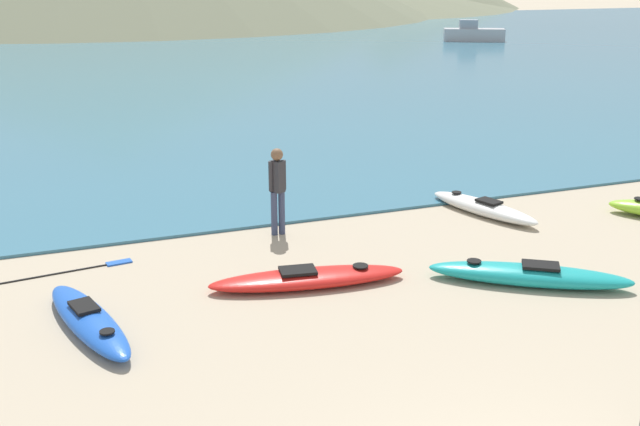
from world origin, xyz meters
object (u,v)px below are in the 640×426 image
Objects in this scene: person_near_waterline at (277,186)px; kayak_on_sand_5 at (529,275)px; moored_boat_4 at (473,34)px; kayak_on_sand_0 at (308,278)px; kayak_on_sand_3 at (88,320)px; loose_paddle at (50,275)px; kayak_on_sand_4 at (483,207)px.

kayak_on_sand_5 is at bearing -51.02° from person_near_waterline.
kayak_on_sand_0 is at bearing -125.38° from moored_boat_4.
loose_paddle is (-0.45, 2.32, -0.13)m from kayak_on_sand_3.
kayak_on_sand_3 is at bearing -162.87° from kayak_on_sand_4.
moored_boat_4 is (21.62, 34.98, 0.43)m from kayak_on_sand_4.
kayak_on_sand_0 is 1.13× the size of kayak_on_sand_3.
kayak_on_sand_4 is 1.02× the size of loose_paddle.
moored_boat_4 is 46.50m from loose_paddle.
moored_boat_4 reaches higher than kayak_on_sand_4.
kayak_on_sand_4 is at bearing 68.79° from kayak_on_sand_5.
kayak_on_sand_4 is 0.90× the size of kayak_on_sand_5.
person_near_waterline is at bearing 128.98° from kayak_on_sand_5.
kayak_on_sand_4 is (4.79, 2.21, 0.02)m from kayak_on_sand_0.
loose_paddle is at bearing -130.77° from moored_boat_4.
kayak_on_sand_0 is at bearing 5.60° from kayak_on_sand_3.
moored_boat_4 is at bearing 51.45° from kayak_on_sand_3.
kayak_on_sand_0 is 45.62m from moored_boat_4.
person_near_waterline reaches higher than kayak_on_sand_0.
kayak_on_sand_3 is at bearing -174.40° from kayak_on_sand_0.
kayak_on_sand_3 is 1.07× the size of loose_paddle.
kayak_on_sand_3 is 48.00m from moored_boat_4.
kayak_on_sand_5 is at bearing -23.62° from loose_paddle.
kayak_on_sand_3 is 1.05× the size of kayak_on_sand_4.
moored_boat_4 is (29.91, 37.53, 0.44)m from kayak_on_sand_3.
loose_paddle is at bearing -178.42° from kayak_on_sand_4.
moored_boat_4 is at bearing 54.62° from kayak_on_sand_0.
loose_paddle is at bearing 156.38° from kayak_on_sand_5.
kayak_on_sand_5 is at bearing -20.13° from kayak_on_sand_0.
kayak_on_sand_3 is at bearing -142.61° from person_near_waterline.
kayak_on_sand_5 is at bearing -111.21° from kayak_on_sand_4.
person_near_waterline is at bearing 82.72° from kayak_on_sand_0.
kayak_on_sand_4 is at bearing 24.79° from kayak_on_sand_0.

